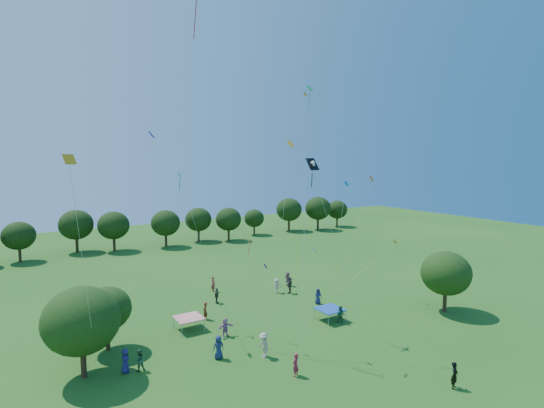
{
  "coord_description": "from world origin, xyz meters",
  "views": [
    {
      "loc": [
        -17.36,
        -13.86,
        14.52
      ],
      "look_at": [
        0.0,
        14.0,
        11.0
      ],
      "focal_mm": 28.0,
      "sensor_mm": 36.0,
      "label": 1
    }
  ],
  "objects": [
    {
      "name": "small_kite_3",
      "position": [
        2.15,
        12.31,
        15.82
      ],
      "size": [
        3.05,
        2.99,
        18.83
      ],
      "color": "#1B974D"
    },
    {
      "name": "small_kite_5",
      "position": [
        -1.08,
        13.18,
        5.57
      ],
      "size": [
        0.43,
        1.12,
        5.25
      ],
      "color": "#65178C"
    },
    {
      "name": "small_kite_11",
      "position": [
        -3.88,
        21.88,
        10.54
      ],
      "size": [
        4.39,
        1.94,
        12.02
      ],
      "color": "#178133"
    },
    {
      "name": "small_kite_7",
      "position": [
        7.34,
        14.23,
        9.61
      ],
      "size": [
        1.22,
        1.42,
        11.25
      ],
      "color": "#0B6BAA"
    },
    {
      "name": "small_kite_4",
      "position": [
        -6.08,
        21.07,
        13.54
      ],
      "size": [
        7.03,
        3.02,
        15.41
      ],
      "color": "#1516D2"
    },
    {
      "name": "treeline",
      "position": [
        -1.73,
        55.43,
        4.09
      ],
      "size": [
        88.01,
        8.77,
        6.77
      ],
      "color": "#422B19",
      "rests_on": "ground"
    },
    {
      "name": "near_tree_west",
      "position": [
        -13.79,
        15.59,
        3.92
      ],
      "size": [
        4.99,
        4.99,
        6.17
      ],
      "color": "#422B19",
      "rests_on": "ground"
    },
    {
      "name": "crowd_person_6",
      "position": [
        8.37,
        18.71,
        0.79
      ],
      "size": [
        0.87,
        0.68,
        1.57
      ],
      "primitive_type": "imported",
      "rotation": [
        0.0,
        0.0,
        5.9
      ],
      "color": "navy",
      "rests_on": "ground"
    },
    {
      "name": "crowd_person_12",
      "position": [
        -11.31,
        14.76,
        0.84
      ],
      "size": [
        0.57,
        0.89,
        1.68
      ],
      "primitive_type": "imported",
      "rotation": [
        0.0,
        0.0,
        1.72
      ],
      "color": "navy",
      "rests_on": "ground"
    },
    {
      "name": "small_kite_2",
      "position": [
        -14.46,
        10.05,
        11.81
      ],
      "size": [
        1.92,
        5.69,
        13.45
      ],
      "color": "orange"
    },
    {
      "name": "small_kite_10",
      "position": [
        11.8,
        25.85,
        16.08
      ],
      "size": [
        0.57,
        0.43,
        20.72
      ],
      "color": "orange"
    },
    {
      "name": "red_high_kite",
      "position": [
        -3.7,
        17.48,
        22.35
      ],
      "size": [
        3.34,
        6.5,
        26.42
      ],
      "color": "red"
    },
    {
      "name": "small_kite_8",
      "position": [
        13.07,
        17.27,
        10.38
      ],
      "size": [
        5.08,
        0.5,
        11.46
      ],
      "color": "orange"
    },
    {
      "name": "crowd_person_9",
      "position": [
        6.79,
        23.9,
        0.78
      ],
      "size": [
        1.12,
        0.83,
        1.56
      ],
      "primitive_type": "imported",
      "rotation": [
        0.0,
        0.0,
        2.73
      ],
      "color": "tan",
      "rests_on": "ground"
    },
    {
      "name": "crowd_person_13",
      "position": [
        -1.71,
        8.26,
        0.79
      ],
      "size": [
        0.69,
        0.6,
        1.57
      ],
      "primitive_type": "imported",
      "rotation": [
        0.0,
        0.0,
        3.61
      ],
      "color": "maroon",
      "rests_on": "ground"
    },
    {
      "name": "pirate_kite",
      "position": [
        3.98,
        13.91,
        13.81
      ],
      "size": [
        3.55,
        3.3,
        13.26
      ],
      "color": "black"
    },
    {
      "name": "small_kite_6",
      "position": [
        1.4,
        10.6,
        6.68
      ],
      "size": [
        1.39,
        0.68,
        6.68
      ],
      "color": "silver"
    },
    {
      "name": "crowd_person_4",
      "position": [
        -0.19,
        24.22,
        0.79
      ],
      "size": [
        0.96,
        0.94,
        1.58
      ],
      "primitive_type": "imported",
      "rotation": [
        0.0,
        0.0,
        0.76
      ],
      "color": "#37312C",
      "rests_on": "ground"
    },
    {
      "name": "crowd_person_11",
      "position": [
        -2.93,
        16.54,
        0.77
      ],
      "size": [
        1.45,
        0.55,
        1.54
      ],
      "primitive_type": "imported",
      "rotation": [
        0.0,
        0.0,
        0.03
      ],
      "color": "#9F5C98",
      "rests_on": "ground"
    },
    {
      "name": "man_in_black",
      "position": [
        5.96,
        1.67,
        0.86
      ],
      "size": [
        0.76,
        0.63,
        1.73
      ],
      "primitive_type": "imported",
      "rotation": [
        0.0,
        0.0,
        0.4
      ],
      "color": "black",
      "rests_on": "ground"
    },
    {
      "name": "crowd_person_2",
      "position": [
        6.92,
        13.63,
        0.78
      ],
      "size": [
        0.74,
        0.88,
        1.57
      ],
      "primitive_type": "imported",
      "rotation": [
        0.0,
        0.0,
        5.22
      ],
      "color": "#214F32",
      "rests_on": "ground"
    },
    {
      "name": "crowd_person_1",
      "position": [
        -2.9,
        20.81,
        0.8
      ],
      "size": [
        0.68,
        0.7,
        1.6
      ],
      "primitive_type": "imported",
      "rotation": [
        0.0,
        0.0,
        4.0
      ],
      "color": "maroon",
      "rests_on": "ground"
    },
    {
      "name": "crowd_person_5",
      "position": [
        9.24,
        25.38,
        0.8
      ],
      "size": [
        0.61,
        1.52,
        1.6
      ],
      "primitive_type": "imported",
      "rotation": [
        0.0,
        0.0,
        1.62
      ],
      "color": "#844D6E",
      "rests_on": "ground"
    },
    {
      "name": "near_tree_north",
      "position": [
        -11.61,
        19.04,
        3.23
      ],
      "size": [
        3.7,
        3.7,
        4.91
      ],
      "color": "#422B19",
      "rests_on": "ground"
    },
    {
      "name": "crowd_person_8",
      "position": [
        -10.42,
        14.53,
        0.76
      ],
      "size": [
        0.78,
        0.46,
        1.52
      ],
      "primitive_type": "imported",
      "rotation": [
        0.0,
        0.0,
        3.07
      ],
      "color": "#245534",
      "rests_on": "ground"
    },
    {
      "name": "crowd_person_10",
      "position": [
        7.85,
        22.96,
        0.91
      ],
      "size": [
        1.17,
        0.97,
        1.82
      ],
      "primitive_type": "imported",
      "rotation": [
        0.0,
        0.0,
        3.68
      ],
      "color": "#3A312F",
      "rests_on": "ground"
    },
    {
      "name": "tent_blue",
      "position": [
        6.58,
        14.7,
        1.04
      ],
      "size": [
        2.2,
        2.2,
        1.1
      ],
      "color": "#194AA3",
      "rests_on": "ground"
    },
    {
      "name": "crowd_person_0",
      "position": [
        -5.06,
        13.24,
        0.86
      ],
      "size": [
        0.89,
        0.53,
        1.73
      ],
      "primitive_type": "imported",
      "rotation": [
        0.0,
        0.0,
        3.06
      ],
      "color": "navy",
      "rests_on": "ground"
    },
    {
      "name": "near_tree_east",
      "position": [
        17.28,
        10.62,
        3.74
      ],
      "size": [
        4.62,
        4.62,
        5.83
      ],
      "color": "#422B19",
      "rests_on": "ground"
    },
    {
      "name": "crowd_person_3",
      "position": [
        -2.14,
        11.73,
        0.92
      ],
      "size": [
        0.55,
        1.21,
        1.84
      ],
      "primitive_type": "imported",
      "rotation": [
        0.0,
        0.0,
        4.72
      ],
      "color": "#AC9D89",
      "rests_on": "ground"
    },
    {
      "name": "tent_red_stripe",
      "position": [
        -4.97,
        19.42,
        1.04
      ],
      "size": [
        2.2,
        2.2,
        1.1
      ],
      "color": "red",
      "rests_on": "ground"
    },
    {
      "name": "small_kite_0",
      "position": [
        14.4,
        16.01,
        4.98
      ],
      "size": [
        7.23,
        1.47,
        4.94
      ],
      "color": "#CA3C0B"
    },
    {
      "name": "crowd_person_7",
      "position": [
        1.09,
        27.96,
        0.83
      ],
      "size": [
        0.46,
        0.66,
        1.66
      ],
      "primitive_type": "imported",
      "rotation": [
        0.0,
        0.0,
        1.67
      ],
      "color": "maroon",
      "rests_on": "ground"
    },
    {
      "name": "small_kite_9",
      "position": [
        0.04,
        12.04,
        12.8
      ],
      "size": [
        2.08,
        0.62,
        14.53
      ],
      "color": "orange"
    },
    {
      "name": "small_kite_1",
      "position": [
        -0.91,
        16.0,
        6.86
      ],
      "size": [
        1.42,
        1.87,
        6.77
      ],
      "color": "#FF5E0D"
    }
  ]
}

